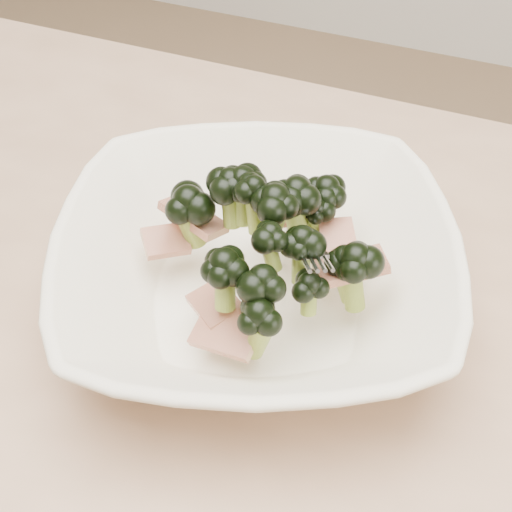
{
  "coord_description": "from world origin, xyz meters",
  "views": [
    {
      "loc": [
        0.21,
        -0.29,
        1.17
      ],
      "look_at": [
        0.06,
        0.06,
        0.8
      ],
      "focal_mm": 50.0,
      "sensor_mm": 36.0,
      "label": 1
    }
  ],
  "objects": [
    {
      "name": "dining_table",
      "position": [
        0.0,
        0.0,
        0.65
      ],
      "size": [
        1.2,
        0.8,
        0.75
      ],
      "color": "tan",
      "rests_on": "ground"
    },
    {
      "name": "broccoli_dish",
      "position": [
        0.06,
        0.06,
        0.79
      ],
      "size": [
        0.39,
        0.39,
        0.12
      ],
      "color": "white",
      "rests_on": "dining_table"
    }
  ]
}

